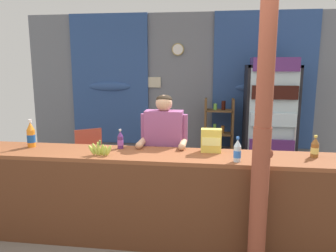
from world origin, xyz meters
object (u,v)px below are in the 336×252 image
object	(u,v)px
plastic_lawn_chair	(91,154)
shopkeeper	(164,143)
bottle_shelf_rack	(218,136)
soda_bottle_orange_soda	(31,135)
banana_bunch	(100,150)
stall_counter	(164,191)
snack_box_instant_noodle	(211,141)
soda_bottle_water	(237,151)
timber_post	(262,134)
drink_fridge	(270,116)
soda_bottle_iced_tea	(315,148)
soda_bottle_grape_soda	(120,140)

from	to	relation	value
plastic_lawn_chair	shopkeeper	world-z (taller)	shopkeeper
bottle_shelf_rack	soda_bottle_orange_soda	size ratio (longest dim) A/B	4.19
soda_bottle_orange_soda	plastic_lawn_chair	bearing A→B (deg)	84.04
soda_bottle_orange_soda	banana_bunch	bearing A→B (deg)	-14.80
shopkeeper	soda_bottle_orange_soda	world-z (taller)	shopkeeper
stall_counter	shopkeeper	world-z (taller)	shopkeeper
snack_box_instant_noodle	banana_bunch	world-z (taller)	snack_box_instant_noodle
stall_counter	bottle_shelf_rack	world-z (taller)	bottle_shelf_rack
plastic_lawn_chair	soda_bottle_water	distance (m)	2.72
timber_post	bottle_shelf_rack	bearing A→B (deg)	96.88
banana_bunch	drink_fridge	bearing A→B (deg)	46.45
snack_box_instant_noodle	banana_bunch	bearing A→B (deg)	-165.73
stall_counter	soda_bottle_iced_tea	world-z (taller)	soda_bottle_iced_tea
soda_bottle_grape_soda	snack_box_instant_noodle	bearing A→B (deg)	-1.08
soda_bottle_iced_tea	banana_bunch	size ratio (longest dim) A/B	0.85
drink_fridge	soda_bottle_water	world-z (taller)	drink_fridge
bottle_shelf_rack	soda_bottle_water	world-z (taller)	bottle_shelf_rack
soda_bottle_iced_tea	banana_bunch	distance (m)	2.14
drink_fridge	shopkeeper	xyz separation A→B (m)	(-1.43, -1.53, -0.11)
drink_fridge	soda_bottle_water	size ratio (longest dim) A/B	8.10
bottle_shelf_rack	soda_bottle_grape_soda	bearing A→B (deg)	-118.41
shopkeeper	soda_bottle_orange_soda	bearing A→B (deg)	-166.62
plastic_lawn_chair	soda_bottle_water	bearing A→B (deg)	-38.47
soda_bottle_grape_soda	banana_bunch	bearing A→B (deg)	-112.87
plastic_lawn_chair	soda_bottle_grape_soda	distance (m)	1.67
plastic_lawn_chair	soda_bottle_grape_soda	size ratio (longest dim) A/B	4.02
bottle_shelf_rack	shopkeeper	bearing A→B (deg)	-110.48
snack_box_instant_noodle	soda_bottle_orange_soda	bearing A→B (deg)	-178.49
soda_bottle_grape_soda	drink_fridge	bearing A→B (deg)	43.90
plastic_lawn_chair	soda_bottle_orange_soda	world-z (taller)	soda_bottle_orange_soda
drink_fridge	shopkeeper	bearing A→B (deg)	-133.09
drink_fridge	bottle_shelf_rack	world-z (taller)	drink_fridge
drink_fridge	soda_bottle_water	distance (m)	2.23
plastic_lawn_chair	soda_bottle_iced_tea	xyz separation A→B (m)	(2.86, -1.40, 0.55)
plastic_lawn_chair	soda_bottle_grape_soda	world-z (taller)	soda_bottle_grape_soda
drink_fridge	soda_bottle_iced_tea	world-z (taller)	drink_fridge
timber_post	stall_counter	bearing A→B (deg)	160.56
timber_post	banana_bunch	bearing A→B (deg)	169.18
soda_bottle_iced_tea	banana_bunch	bearing A→B (deg)	-174.05
timber_post	plastic_lawn_chair	size ratio (longest dim) A/B	3.12
stall_counter	soda_bottle_iced_tea	xyz separation A→B (m)	(1.48, 0.20, 0.45)
shopkeeper	stall_counter	bearing A→B (deg)	-81.34
drink_fridge	soda_bottle_grape_soda	distance (m)	2.60
shopkeeper	soda_bottle_orange_soda	distance (m)	1.49
banana_bunch	snack_box_instant_noodle	bearing A→B (deg)	14.27
plastic_lawn_chair	soda_bottle_water	world-z (taller)	soda_bottle_water
plastic_lawn_chair	snack_box_instant_noodle	distance (m)	2.35
soda_bottle_orange_soda	drink_fridge	bearing A→B (deg)	33.11
bottle_shelf_rack	banana_bunch	size ratio (longest dim) A/B	4.98
snack_box_instant_noodle	stall_counter	bearing A→B (deg)	-150.06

